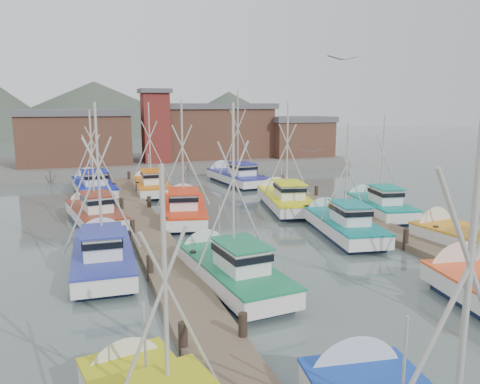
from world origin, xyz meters
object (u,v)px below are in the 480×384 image
object	(u,v)px
boat_8	(184,208)
boat_12	(150,185)
boat_4	(228,268)
lookout_tower	(156,125)

from	to	relation	value
boat_8	boat_12	bearing A→B (deg)	105.97
boat_8	boat_4	bearing A→B (deg)	-81.82
boat_4	boat_12	distance (m)	23.43
boat_4	boat_8	world-z (taller)	boat_8
lookout_tower	boat_8	distance (m)	24.12
boat_4	boat_8	xyz separation A→B (m)	(0.81, 12.84, 0.00)
boat_4	boat_12	size ratio (longest dim) A/B	0.98
lookout_tower	boat_12	world-z (taller)	lookout_tower
lookout_tower	boat_4	xyz separation A→B (m)	(-2.74, -36.39, -4.87)
boat_4	boat_8	distance (m)	12.87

